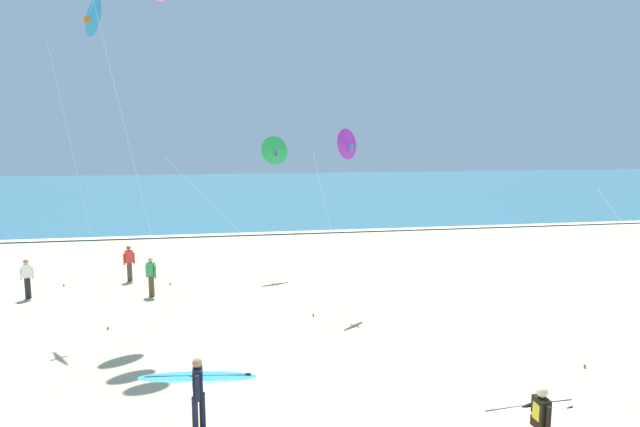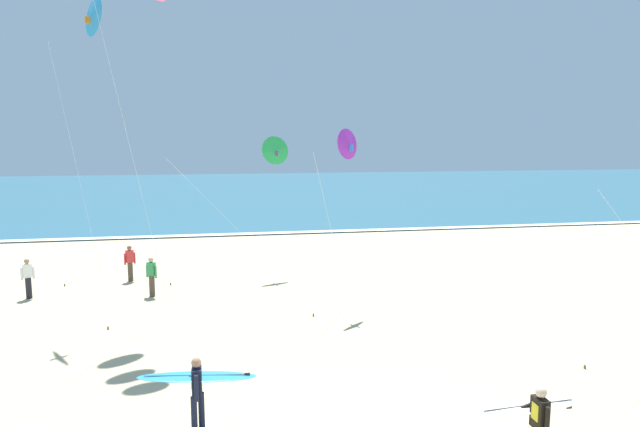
% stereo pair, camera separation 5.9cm
% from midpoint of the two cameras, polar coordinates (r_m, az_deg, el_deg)
% --- Properties ---
extents(ocean_water, '(160.00, 60.00, 0.08)m').
position_cam_midpoint_polar(ocean_water, '(64.67, -7.91, 2.45)').
color(ocean_water, '#2D6075').
rests_on(ocean_water, ground).
extents(shoreline_foam, '(160.00, 0.81, 0.01)m').
position_cam_midpoint_polar(shoreline_foam, '(35.26, -5.96, -2.09)').
color(shoreline_foam, white).
rests_on(shoreline_foam, ocean_water).
extents(surfer_lead, '(2.55, 0.94, 1.71)m').
position_cam_midpoint_polar(surfer_lead, '(12.32, -12.94, -17.17)').
color(surfer_lead, black).
rests_on(surfer_lead, ground).
extents(surfer_third, '(2.18, 0.94, 1.71)m').
position_cam_midpoint_polar(surfer_third, '(11.60, 21.72, -19.28)').
color(surfer_third, black).
rests_on(surfer_third, ground).
extents(kite_delta_cobalt_near, '(3.09, 4.46, 11.00)m').
position_cam_midpoint_polar(kite_delta_cobalt_near, '(20.81, -23.21, 18.57)').
color(kite_delta_cobalt_near, '#2D99DB').
rests_on(kite_delta_cobalt_near, ground).
extents(kite_delta_emerald_distant, '(5.43, 2.03, 6.36)m').
position_cam_midpoint_polar(kite_delta_emerald_distant, '(24.83, -4.90, 6.67)').
color(kite_delta_emerald_distant, green).
rests_on(kite_delta_emerald_distant, ground).
extents(kite_delta_violet_close, '(2.06, 1.72, 6.61)m').
position_cam_midpoint_polar(kite_delta_violet_close, '(19.77, 2.91, 7.33)').
color(kite_delta_violet_close, purple).
rests_on(kite_delta_violet_close, ground).
extents(bystander_red_top, '(0.46, 0.30, 1.59)m').
position_cam_midpoint_polar(bystander_red_top, '(25.08, -19.67, -4.98)').
color(bystander_red_top, '#4C3D2D').
rests_on(bystander_red_top, ground).
extents(bystander_white_top, '(0.46, 0.29, 1.59)m').
position_cam_midpoint_polar(bystander_white_top, '(24.04, -28.74, -6.07)').
color(bystander_white_top, black).
rests_on(bystander_white_top, ground).
extents(bystander_green_top, '(0.44, 0.32, 1.59)m').
position_cam_midpoint_polar(bystander_green_top, '(22.44, -17.58, -6.39)').
color(bystander_green_top, '#4C3D2D').
rests_on(bystander_green_top, ground).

